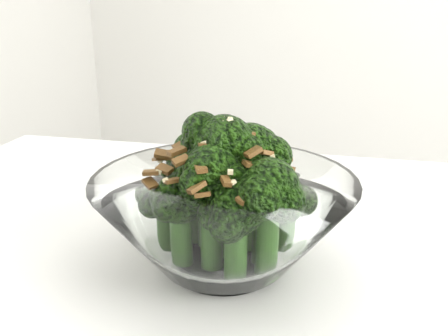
% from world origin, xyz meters
% --- Properties ---
extents(broccoli_dish, '(0.25, 0.25, 0.16)m').
position_xyz_m(broccoli_dish, '(-0.24, -0.01, 0.81)').
color(broccoli_dish, white).
rests_on(broccoli_dish, table).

